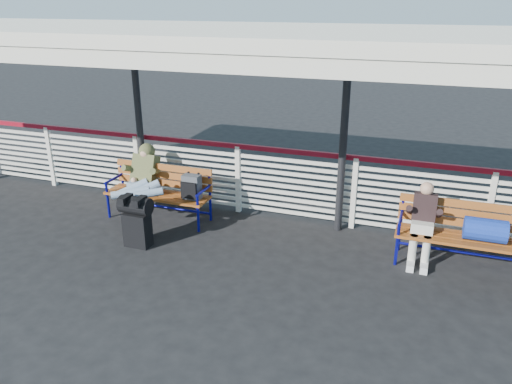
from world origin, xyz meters
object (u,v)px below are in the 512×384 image
at_px(luggage_stack, 137,219).
at_px(companion_person, 423,222).
at_px(bench_right, 473,230).
at_px(bench_left, 167,187).
at_px(traveler_man, 140,185).

xyz_separation_m(luggage_stack, companion_person, (4.05, 0.96, 0.16)).
bearing_deg(bench_right, luggage_stack, -168.35).
bearing_deg(companion_person, bench_left, 178.87).
height_order(traveler_man, companion_person, traveler_man).
relative_size(bench_left, companion_person, 1.57).
xyz_separation_m(bench_right, traveler_man, (-5.05, -0.28, 0.11)).
bearing_deg(bench_right, companion_person, -178.85).
bearing_deg(bench_left, bench_right, -0.81).
bearing_deg(bench_right, bench_left, 179.19).
bearing_deg(traveler_man, companion_person, 3.53).
xyz_separation_m(luggage_stack, bench_left, (-0.05, 1.04, 0.14)).
bearing_deg(bench_left, traveler_man, -130.33).
bearing_deg(companion_person, bench_right, 1.15).
xyz_separation_m(bench_left, companion_person, (4.09, -0.08, 0.02)).
distance_m(bench_left, companion_person, 4.09).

